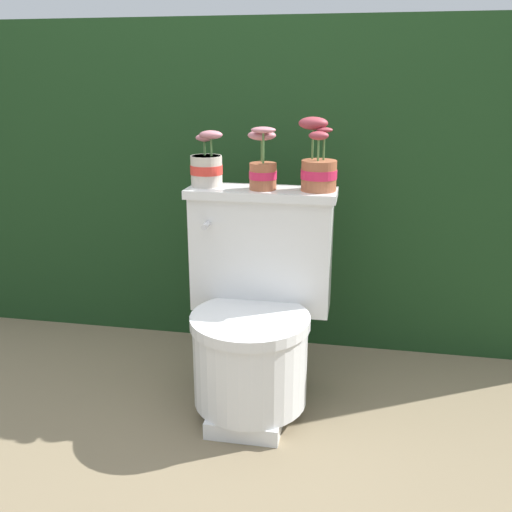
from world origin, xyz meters
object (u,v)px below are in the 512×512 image
object	(u,v)px
potted_plant_left	(207,166)
potted_plant_midleft	(263,165)
potted_plant_middle	(318,166)
toilet	(255,316)

from	to	relation	value
potted_plant_left	potted_plant_midleft	bearing A→B (deg)	-5.83
potted_plant_middle	potted_plant_midleft	bearing A→B (deg)	-176.12
toilet	potted_plant_midleft	xyz separation A→B (m)	(0.00, 0.12, 0.51)
toilet	potted_plant_middle	size ratio (longest dim) A/B	3.13
potted_plant_left	potted_plant_middle	bearing A→B (deg)	-1.18
potted_plant_middle	toilet	bearing A→B (deg)	-145.13
potted_plant_midleft	potted_plant_middle	bearing A→B (deg)	3.88
potted_plant_midleft	potted_plant_middle	world-z (taller)	potted_plant_middle
potted_plant_left	potted_plant_midleft	size ratio (longest dim) A/B	0.91
potted_plant_left	potted_plant_middle	world-z (taller)	potted_plant_middle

